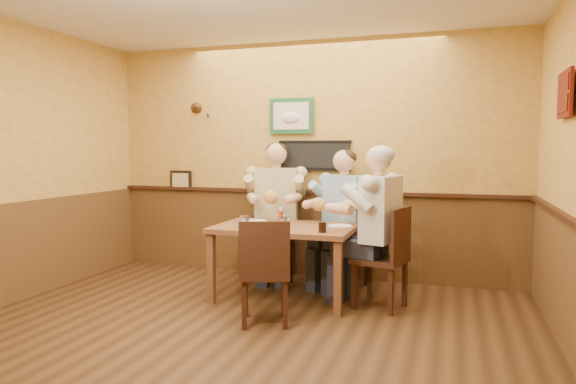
% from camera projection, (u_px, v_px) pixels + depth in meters
% --- Properties ---
extents(room, '(5.02, 5.03, 2.81)m').
position_uv_depth(room, '(241.00, 128.00, 3.85)').
color(room, '#372210').
rests_on(room, ground).
extents(dining_table, '(1.40, 0.90, 0.75)m').
position_uv_depth(dining_table, '(285.00, 235.00, 5.22)').
color(dining_table, brown).
rests_on(dining_table, ground).
extents(chair_back_left, '(0.55, 0.55, 1.01)m').
position_uv_depth(chair_back_left, '(277.00, 236.00, 6.07)').
color(chair_back_left, '#3C1F13').
rests_on(chair_back_left, ground).
extents(chair_back_right, '(0.59, 0.59, 0.96)m').
position_uv_depth(chair_back_right, '(345.00, 244.00, 5.70)').
color(chair_back_right, '#3C1F13').
rests_on(chair_back_right, ground).
extents(chair_right_end, '(0.55, 0.55, 0.98)m').
position_uv_depth(chair_right_end, '(380.00, 257.00, 4.92)').
color(chair_right_end, '#3C1F13').
rests_on(chair_right_end, ground).
extents(chair_near_side, '(0.55, 0.55, 0.93)m').
position_uv_depth(chair_near_side, '(265.00, 271.00, 4.49)').
color(chair_near_side, '#3C1F13').
rests_on(chair_near_side, ground).
extents(diner_tan_shirt, '(0.79, 0.79, 1.44)m').
position_uv_depth(diner_tan_shirt, '(276.00, 218.00, 6.05)').
color(diner_tan_shirt, beige).
rests_on(diner_tan_shirt, ground).
extents(diner_blue_polo, '(0.84, 0.84, 1.37)m').
position_uv_depth(diner_blue_polo, '(345.00, 225.00, 5.68)').
color(diner_blue_polo, '#89AECE').
rests_on(diner_blue_polo, ground).
extents(diner_white_elder, '(0.79, 0.79, 1.40)m').
position_uv_depth(diner_white_elder, '(380.00, 236.00, 4.91)').
color(diner_white_elder, silver).
rests_on(diner_white_elder, ground).
extents(water_glass_left, '(0.11, 0.11, 0.13)m').
position_uv_depth(water_glass_left, '(245.00, 222.00, 4.98)').
color(water_glass_left, white).
rests_on(water_glass_left, dining_table).
extents(water_glass_mid, '(0.10, 0.10, 0.13)m').
position_uv_depth(water_glass_mid, '(285.00, 223.00, 4.97)').
color(water_glass_mid, white).
rests_on(water_glass_mid, dining_table).
extents(cola_tumbler, '(0.09, 0.09, 0.10)m').
position_uv_depth(cola_tumbler, '(322.00, 227.00, 4.79)').
color(cola_tumbler, black).
rests_on(cola_tumbler, dining_table).
extents(hot_sauce_bottle, '(0.06, 0.06, 0.18)m').
position_uv_depth(hot_sauce_bottle, '(281.00, 218.00, 5.13)').
color(hot_sauce_bottle, red).
rests_on(hot_sauce_bottle, dining_table).
extents(salt_shaker, '(0.05, 0.05, 0.09)m').
position_uv_depth(salt_shaker, '(283.00, 220.00, 5.31)').
color(salt_shaker, white).
rests_on(salt_shaker, dining_table).
extents(pepper_shaker, '(0.04, 0.04, 0.09)m').
position_uv_depth(pepper_shaker, '(284.00, 221.00, 5.19)').
color(pepper_shaker, black).
rests_on(pepper_shaker, dining_table).
extents(plate_far_left, '(0.28, 0.28, 0.02)m').
position_uv_depth(plate_far_left, '(255.00, 221.00, 5.50)').
color(plate_far_left, silver).
rests_on(plate_far_left, dining_table).
extents(plate_far_right, '(0.30, 0.30, 0.02)m').
position_uv_depth(plate_far_right, '(340.00, 226.00, 5.14)').
color(plate_far_right, white).
rests_on(plate_far_right, dining_table).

